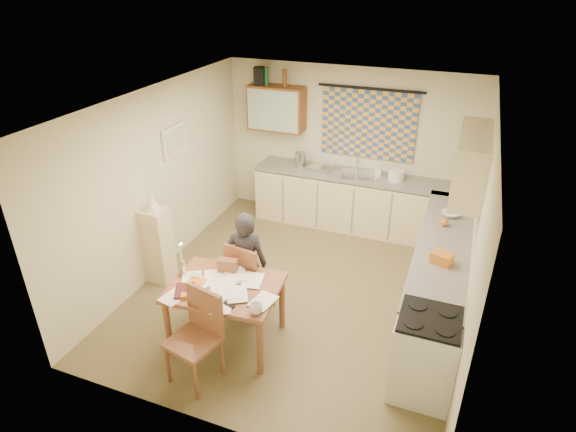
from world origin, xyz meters
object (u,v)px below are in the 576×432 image
at_px(stove, 424,355).
at_px(person, 246,264).
at_px(counter_back, 357,202).
at_px(counter_right, 439,275).
at_px(dining_table, 227,313).
at_px(chair_far, 251,289).
at_px(shelf_stand, 158,245).

xyz_separation_m(stove, person, (-2.15, 0.53, 0.22)).
xyz_separation_m(counter_back, stove, (1.42, -3.09, 0.01)).
relative_size(counter_right, dining_table, 2.39).
distance_m(counter_right, person, 2.35).
xyz_separation_m(counter_right, chair_far, (-2.11, -0.90, -0.15)).
distance_m(counter_right, dining_table, 2.60).
relative_size(counter_back, shelf_stand, 3.14).
bearing_deg(shelf_stand, chair_far, -6.86).
bearing_deg(person, counter_back, -119.87).
distance_m(stove, chair_far, 2.19).
relative_size(stove, dining_table, 0.75).
distance_m(counter_right, stove, 1.46).
bearing_deg(dining_table, stove, -3.80).
bearing_deg(counter_back, stove, -65.30).
bearing_deg(person, chair_far, -157.32).
relative_size(counter_right, shelf_stand, 2.81).
bearing_deg(shelf_stand, dining_table, -28.24).
height_order(stove, dining_table, stove).
distance_m(counter_back, person, 2.67).
height_order(counter_right, person, person).
bearing_deg(shelf_stand, counter_back, 48.17).
bearing_deg(person, shelf_stand, -22.11).
relative_size(counter_back, person, 2.42).
bearing_deg(counter_back, chair_far, -105.26).
distance_m(stove, shelf_stand, 3.61).
bearing_deg(stove, person, 166.23).
bearing_deg(dining_table, shelf_stand, 147.10).
xyz_separation_m(counter_right, person, (-2.15, -0.93, 0.23)).
distance_m(stove, person, 2.22).
relative_size(dining_table, person, 0.91).
height_order(counter_back, dining_table, counter_back).
bearing_deg(counter_right, shelf_stand, -168.30).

